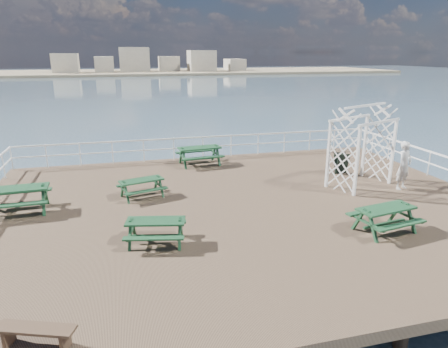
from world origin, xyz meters
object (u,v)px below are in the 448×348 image
picnic_table_c (199,152)px  flat_bench_far (36,332)px  picnic_table_d (156,226)px  picnic_table_e (386,214)px  picnic_table_b (142,184)px  person (404,165)px  picnic_table_a (16,195)px  trellis_arbor (361,150)px

picnic_table_c → flat_bench_far: size_ratio=1.44×
picnic_table_d → picnic_table_e: (6.66, -0.93, 0.05)m
picnic_table_b → picnic_table_e: (6.82, -4.83, 0.06)m
picnic_table_c → person: 8.88m
picnic_table_a → trellis_arbor: bearing=-3.8°
picnic_table_b → picnic_table_d: size_ratio=1.00×
trellis_arbor → person: (1.40, -0.83, -0.49)m
picnic_table_c → flat_bench_far: (-5.25, -11.39, -0.31)m
trellis_arbor → flat_bench_far: bearing=-170.9°
picnic_table_b → picnic_table_c: 4.84m
picnic_table_c → picnic_table_d: bearing=-115.3°
picnic_table_b → trellis_arbor: 8.61m
trellis_arbor → picnic_table_b: bearing=152.0°
picnic_table_e → person: person is taller
picnic_table_e → person: bearing=36.8°
flat_bench_far → trellis_arbor: size_ratio=0.46×
flat_bench_far → person: (12.24, 5.92, 0.63)m
picnic_table_d → trellis_arbor: (8.36, 3.13, 0.93)m
picnic_table_d → trellis_arbor: bearing=33.1°
picnic_table_c → trellis_arbor: trellis_arbor is taller
picnic_table_a → picnic_table_b: size_ratio=1.12×
picnic_table_a → picnic_table_c: 8.25m
picnic_table_d → picnic_table_e: 6.73m
picnic_table_c → flat_bench_far: picnic_table_c is taller
picnic_table_a → picnic_table_e: bearing=-24.2°
picnic_table_b → person: size_ratio=0.98×
picnic_table_e → person: size_ratio=1.05×
trellis_arbor → person: 1.70m
picnic_table_a → person: size_ratio=1.10×
picnic_table_c → picnic_table_d: picnic_table_c is taller
flat_bench_far → picnic_table_e: bearing=36.9°
picnic_table_d → picnic_table_a: bearing=153.7°
trellis_arbor → picnic_table_d: bearing=177.7°
picnic_table_a → flat_bench_far: size_ratio=1.41×
picnic_table_e → picnic_table_a: bearing=148.9°
picnic_table_c → picnic_table_d: (-2.77, -7.76, -0.11)m
picnic_table_d → person: person is taller
flat_bench_far → picnic_table_b: bearing=93.4°
picnic_table_a → picnic_table_b: picnic_table_a is taller
picnic_table_b → picnic_table_e: 8.36m
trellis_arbor → picnic_table_e: bearing=-135.5°
picnic_table_c → picnic_table_e: size_ratio=1.07×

